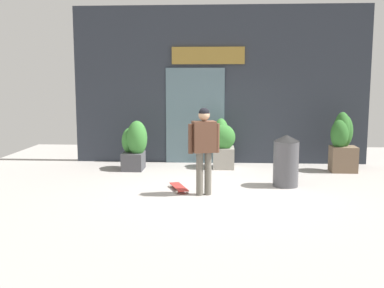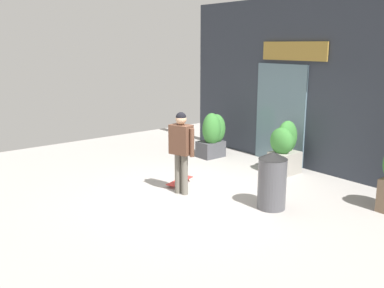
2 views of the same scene
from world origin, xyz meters
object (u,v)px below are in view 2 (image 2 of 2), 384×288
object	(u,v)px
skateboarder	(181,145)
skateboard	(180,181)
planter_box_left	(213,133)
planter_box_right	(285,146)
trash_bin	(272,180)

from	to	relation	value
skateboarder	skateboard	xyz separation A→B (m)	(-0.50, 0.34, -0.93)
skateboard	planter_box_left	world-z (taller)	planter_box_left
skateboard	planter_box_left	distance (m)	2.42
planter_box_right	trash_bin	world-z (taller)	planter_box_right
skateboarder	planter_box_left	xyz separation A→B (m)	(-1.73, 2.34, -0.37)
planter_box_left	planter_box_right	xyz separation A→B (m)	(2.08, 0.35, 0.01)
planter_box_left	trash_bin	xyz separation A→B (m)	(3.36, -1.54, -0.10)
planter_box_right	trash_bin	bearing A→B (deg)	-55.85
planter_box_right	trash_bin	size ratio (longest dim) A/B	1.14
planter_box_left	planter_box_right	bearing A→B (deg)	9.63
skateboarder	trash_bin	world-z (taller)	skateboarder
skateboarder	planter_box_left	bearing A→B (deg)	19.32
skateboarder	planter_box_right	bearing A→B (deg)	-24.45
trash_bin	skateboard	bearing A→B (deg)	-167.60
skateboarder	trash_bin	bearing A→B (deg)	-80.87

